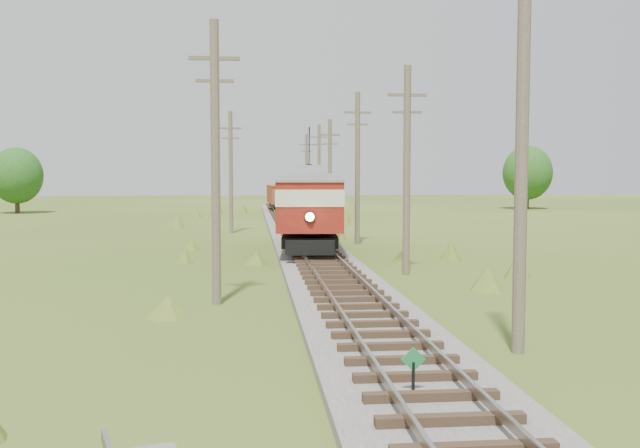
{
  "coord_description": "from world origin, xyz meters",
  "views": [
    {
      "loc": [
        -3.08,
        -10.86,
        4.17
      ],
      "look_at": [
        0.0,
        20.97,
        1.93
      ],
      "focal_mm": 40.0,
      "sensor_mm": 36.0,
      "label": 1
    }
  ],
  "objects": [
    {
      "name": "ground",
      "position": [
        0.0,
        0.0,
        0.0
      ],
      "size": [
        260.0,
        260.0,
        0.0
      ],
      "primitive_type": "plane",
      "color": "#325018",
      "rests_on": "ground"
    },
    {
      "name": "railbed_main",
      "position": [
        0.0,
        34.0,
        0.19
      ],
      "size": [
        3.6,
        96.0,
        0.57
      ],
      "color": "#605B54",
      "rests_on": "ground"
    },
    {
      "name": "switch_marker",
      "position": [
        -0.2,
        1.5,
        0.63
      ],
      "size": [
        0.45,
        0.06,
        1.08
      ],
      "color": "black",
      "rests_on": "ground"
    },
    {
      "name": "streetcar",
      "position": [
        -0.0,
        26.86,
        2.79
      ],
      "size": [
        4.11,
        13.44,
        6.09
      ],
      "rotation": [
        0.0,
        0.0,
        -0.08
      ],
      "color": "black",
      "rests_on": "ground"
    },
    {
      "name": "gondola",
      "position": [
        0.0,
        65.33,
        1.88
      ],
      "size": [
        2.75,
        7.44,
        2.43
      ],
      "rotation": [
        0.0,
        0.0,
        0.05
      ],
      "color": "black",
      "rests_on": "ground"
    },
    {
      "name": "gravel_pile",
      "position": [
        2.76,
        49.04,
        0.56
      ],
      "size": [
        3.28,
        3.48,
        1.19
      ],
      "color": "gray",
      "rests_on": "ground"
    },
    {
      "name": "utility_pole_r_1",
      "position": [
        3.1,
        5.0,
        4.4
      ],
      "size": [
        0.3,
        0.3,
        8.8
      ],
      "color": "brown",
      "rests_on": "ground"
    },
    {
      "name": "utility_pole_r_2",
      "position": [
        3.3,
        18.0,
        4.42
      ],
      "size": [
        1.6,
        0.3,
        8.6
      ],
      "color": "brown",
      "rests_on": "ground"
    },
    {
      "name": "utility_pole_r_3",
      "position": [
        3.2,
        31.0,
        4.63
      ],
      "size": [
        1.6,
        0.3,
        9.0
      ],
      "color": "brown",
      "rests_on": "ground"
    },
    {
      "name": "utility_pole_r_4",
      "position": [
        3.0,
        44.0,
        4.32
      ],
      "size": [
        1.6,
        0.3,
        8.4
      ],
      "color": "brown",
      "rests_on": "ground"
    },
    {
      "name": "utility_pole_r_5",
      "position": [
        3.4,
        57.0,
        4.58
      ],
      "size": [
        1.6,
        0.3,
        8.9
      ],
      "color": "brown",
      "rests_on": "ground"
    },
    {
      "name": "utility_pole_r_6",
      "position": [
        3.2,
        70.0,
        4.47
      ],
      "size": [
        1.6,
        0.3,
        8.7
      ],
      "color": "brown",
      "rests_on": "ground"
    },
    {
      "name": "utility_pole_l_a",
      "position": [
        -4.2,
        12.0,
        4.63
      ],
      "size": [
        1.6,
        0.3,
        9.0
      ],
      "color": "brown",
      "rests_on": "ground"
    },
    {
      "name": "utility_pole_l_b",
      "position": [
        -4.5,
        40.0,
        4.42
      ],
      "size": [
        1.6,
        0.3,
        8.6
      ],
      "color": "brown",
      "rests_on": "ground"
    },
    {
      "name": "tree_mid_a",
      "position": [
        -28.0,
        68.0,
        4.02
      ],
      "size": [
        5.46,
        5.46,
        7.03
      ],
      "color": "#38281C",
      "rests_on": "ground"
    },
    {
      "name": "tree_mid_b",
      "position": [
        30.0,
        72.0,
        4.33
      ],
      "size": [
        5.88,
        5.88,
        7.57
      ],
      "color": "#38281C",
      "rests_on": "ground"
    }
  ]
}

